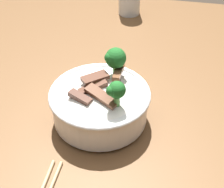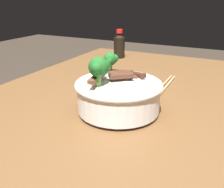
{
  "view_description": "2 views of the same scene",
  "coord_description": "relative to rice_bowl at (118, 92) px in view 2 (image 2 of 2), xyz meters",
  "views": [
    {
      "loc": [
        -0.55,
        -0.21,
        1.34
      ],
      "look_at": [
        0.03,
        -0.1,
        0.85
      ],
      "focal_mm": 55.16,
      "sensor_mm": 36.0,
      "label": 1
    },
    {
      "loc": [
        0.55,
        0.18,
        1.07
      ],
      "look_at": [
        0.06,
        -0.07,
        0.84
      ],
      "focal_mm": 39.46,
      "sensor_mm": 36.0,
      "label": 2
    }
  ],
  "objects": [
    {
      "name": "dining_table",
      "position": [
        -0.02,
        0.07,
        -0.15
      ],
      "size": [
        1.41,
        1.06,
        0.78
      ],
      "color": "brown",
      "rests_on": "ground"
    },
    {
      "name": "rice_bowl",
      "position": [
        0.0,
        0.0,
        0.0
      ],
      "size": [
        0.23,
        0.23,
        0.16
      ],
      "color": "white",
      "rests_on": "dining_table"
    },
    {
      "name": "chopsticks_pair",
      "position": [
        -0.25,
        0.06,
        -0.05
      ],
      "size": [
        0.22,
        0.02,
        0.01
      ],
      "color": "tan",
      "rests_on": "dining_table"
    },
    {
      "name": "soy_sauce_bottle",
      "position": [
        -0.56,
        -0.26,
        0.0
      ],
      "size": [
        0.05,
        0.05,
        0.14
      ],
      "color": "black",
      "rests_on": "dining_table"
    }
  ]
}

